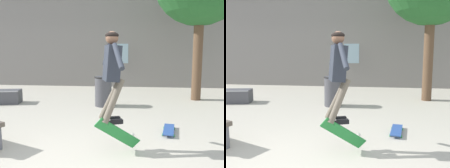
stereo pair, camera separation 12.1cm
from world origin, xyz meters
TOP-DOWN VIEW (x-y plane):
  - building_backdrop at (-0.02, 8.58)m, footprint 14.82×0.52m
  - skate_ledge at (-3.62, 4.27)m, footprint 1.29×0.79m
  - trash_bin at (-0.26, 4.24)m, footprint 0.55×0.55m
  - skater at (0.39, 0.76)m, footprint 0.50×1.20m
  - skateboard_flipping at (0.48, 0.71)m, footprint 0.76×0.35m
  - skateboard_resting at (1.47, 1.87)m, footprint 0.33×0.79m

SIDE VIEW (x-z plane):
  - skateboard_resting at x=1.47m, z-range 0.03..0.11m
  - skate_ledge at x=-3.62m, z-range 0.00..0.44m
  - skateboard_flipping at x=0.48m, z-range 0.04..0.66m
  - trash_bin at x=-0.26m, z-range 0.02..0.94m
  - skater at x=0.39m, z-range 0.67..2.18m
  - building_backdrop at x=-0.02m, z-range -0.56..5.38m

